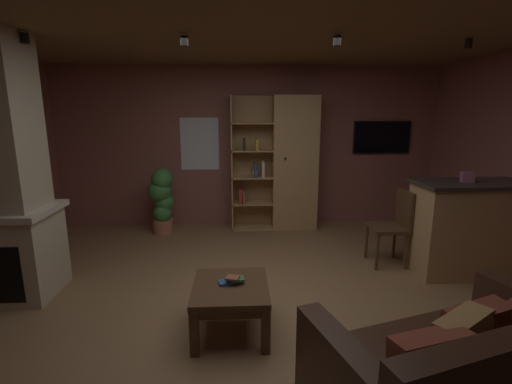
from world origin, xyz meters
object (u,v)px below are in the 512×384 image
at_px(leather_couch, 460,380).
at_px(table_book_1, 237,279).
at_px(table_book_0, 226,282).
at_px(dining_chair, 395,222).
at_px(potted_floor_plant, 162,198).
at_px(wall_mounted_tv, 382,137).
at_px(table_book_2, 233,278).
at_px(kitchen_bar_counter, 482,228).
at_px(bookshelf_cabinet, 289,164).
at_px(coffee_table, 231,294).
at_px(tissue_box, 467,177).

bearing_deg(leather_couch, table_book_1, 140.39).
bearing_deg(table_book_0, dining_chair, 33.25).
height_order(potted_floor_plant, wall_mounted_tv, wall_mounted_tv).
distance_m(leather_couch, table_book_0, 1.75).
xyz_separation_m(table_book_1, dining_chair, (1.91, 1.30, 0.07)).
height_order(table_book_2, wall_mounted_tv, wall_mounted_tv).
distance_m(kitchen_bar_counter, wall_mounted_tv, 2.27).
relative_size(bookshelf_cabinet, potted_floor_plant, 2.06).
bearing_deg(table_book_1, kitchen_bar_counter, 19.85).
distance_m(table_book_1, dining_chair, 2.31).
xyz_separation_m(leather_couch, dining_chair, (0.62, 2.37, 0.22)).
bearing_deg(table_book_1, dining_chair, 34.34).
height_order(coffee_table, potted_floor_plant, potted_floor_plant).
height_order(bookshelf_cabinet, table_book_1, bookshelf_cabinet).
distance_m(table_book_1, wall_mounted_tv, 3.98).
relative_size(tissue_box, table_book_1, 0.96).
bearing_deg(potted_floor_plant, tissue_box, -23.71).
distance_m(kitchen_bar_counter, potted_floor_plant, 4.25).
xyz_separation_m(table_book_1, table_book_2, (-0.03, -0.02, 0.02)).
height_order(table_book_1, wall_mounted_tv, wall_mounted_tv).
relative_size(dining_chair, potted_floor_plant, 0.91).
xyz_separation_m(coffee_table, wall_mounted_tv, (2.42, 3.09, 1.09)).
relative_size(bookshelf_cabinet, wall_mounted_tv, 2.25).
height_order(bookshelf_cabinet, potted_floor_plant, bookshelf_cabinet).
height_order(table_book_2, potted_floor_plant, potted_floor_plant).
relative_size(dining_chair, wall_mounted_tv, 1.00).
bearing_deg(bookshelf_cabinet, leather_couch, -83.18).
distance_m(coffee_table, table_book_1, 0.13).
height_order(leather_couch, potted_floor_plant, potted_floor_plant).
bearing_deg(kitchen_bar_counter, wall_mounted_tv, 101.78).
xyz_separation_m(table_book_2, wall_mounted_tv, (2.40, 3.07, 0.95)).
distance_m(table_book_2, wall_mounted_tv, 4.01).
bearing_deg(wall_mounted_tv, potted_floor_plant, -173.17).
bearing_deg(dining_chair, kitchen_bar_counter, -18.33).
height_order(kitchen_bar_counter, tissue_box, tissue_box).
height_order(coffee_table, table_book_1, table_book_1).
distance_m(bookshelf_cabinet, table_book_0, 3.04).
height_order(bookshelf_cabinet, coffee_table, bookshelf_cabinet).
distance_m(bookshelf_cabinet, kitchen_bar_counter, 2.74).
bearing_deg(table_book_0, table_book_2, -14.62).
bearing_deg(table_book_0, leather_couch, -37.75).
bearing_deg(table_book_1, table_book_2, -152.23).
xyz_separation_m(tissue_box, dining_chair, (-0.64, 0.29, -0.60)).
relative_size(coffee_table, potted_floor_plant, 0.67).
bearing_deg(tissue_box, bookshelf_cabinet, 133.37).
height_order(table_book_0, dining_chair, dining_chair).
height_order(dining_chair, wall_mounted_tv, wall_mounted_tv).
distance_m(table_book_0, dining_chair, 2.39).
bearing_deg(coffee_table, tissue_box, 21.86).
xyz_separation_m(table_book_0, table_book_1, (0.08, 0.00, 0.02)).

